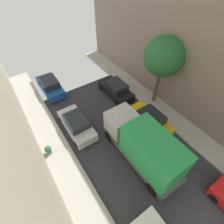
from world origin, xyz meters
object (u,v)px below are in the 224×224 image
object	(u,v)px
parked_car_left_2	(77,124)
parked_car_right_3	(149,120)
parked_car_right_4	(116,89)
parked_car_left_3	(50,86)
street_tree_1	(164,57)
delivery_truck	(144,146)
potted_plant_0	(48,150)

from	to	relation	value
parked_car_left_2	parked_car_right_3	world-z (taller)	same
parked_car_right_4	parked_car_right_3	bearing A→B (deg)	-90.00
parked_car_left_2	parked_car_left_3	size ratio (longest dim) A/B	1.00
parked_car_right_4	street_tree_1	distance (m)	5.71
parked_car_right_3	delivery_truck	distance (m)	3.57
parked_car_left_2	delivery_truck	xyz separation A→B (m)	(2.70, -5.18, 1.07)
parked_car_left_3	street_tree_1	xyz separation A→B (m)	(7.95, -7.30, 4.16)
parked_car_right_3	parked_car_left_2	bearing A→B (deg)	150.21
parked_car_left_2	parked_car_left_3	distance (m)	6.28
parked_car_right_4	street_tree_1	xyz separation A→B (m)	(2.55, -2.97, 4.16)
potted_plant_0	parked_car_left_3	bearing A→B (deg)	68.48
parked_car_left_2	potted_plant_0	size ratio (longest dim) A/B	5.36
potted_plant_0	delivery_truck	bearing A→B (deg)	-37.49
parked_car_left_2	street_tree_1	world-z (taller)	street_tree_1
parked_car_left_2	parked_car_right_3	distance (m)	6.22
parked_car_left_3	delivery_truck	bearing A→B (deg)	-76.73
parked_car_right_3	street_tree_1	size ratio (longest dim) A/B	0.66
parked_car_left_3	potted_plant_0	distance (m)	7.74
parked_car_left_2	street_tree_1	size ratio (longest dim) A/B	0.66
delivery_truck	parked_car_right_3	bearing A→B (deg)	37.68
parked_car_left_3	street_tree_1	world-z (taller)	street_tree_1
parked_car_right_3	parked_car_right_4	world-z (taller)	same
parked_car_right_4	potted_plant_0	world-z (taller)	parked_car_right_4
parked_car_right_3	street_tree_1	world-z (taller)	street_tree_1
parked_car_right_3	delivery_truck	world-z (taller)	delivery_truck
parked_car_left_3	parked_car_right_4	xyz separation A→B (m)	(5.40, -4.33, 0.00)
parked_car_right_3	parked_car_right_4	bearing A→B (deg)	90.00
parked_car_right_4	delivery_truck	xyz separation A→B (m)	(-2.70, -7.12, 1.07)
delivery_truck	street_tree_1	bearing A→B (deg)	38.32
parked_car_left_3	parked_car_right_3	size ratio (longest dim) A/B	1.00
parked_car_left_3	parked_car_right_4	size ratio (longest dim) A/B	1.00
parked_car_right_4	parked_car_left_2	bearing A→B (deg)	-160.20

